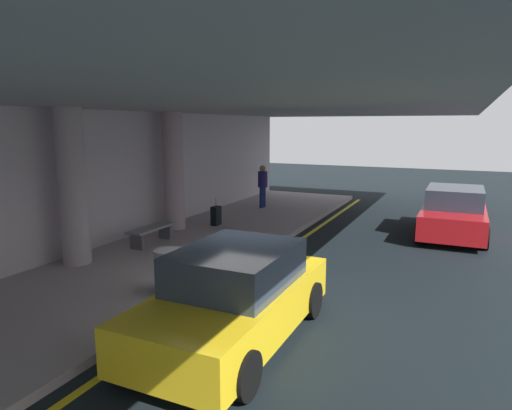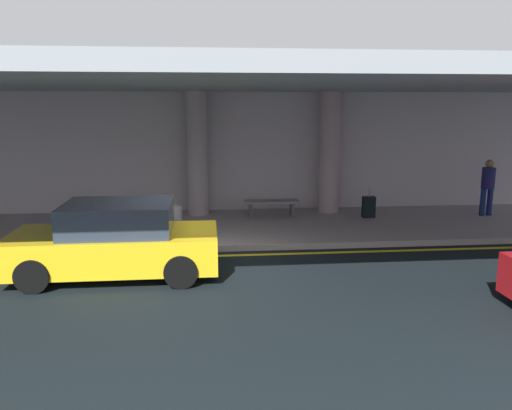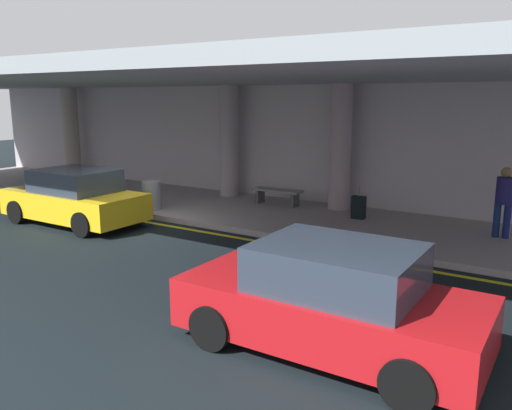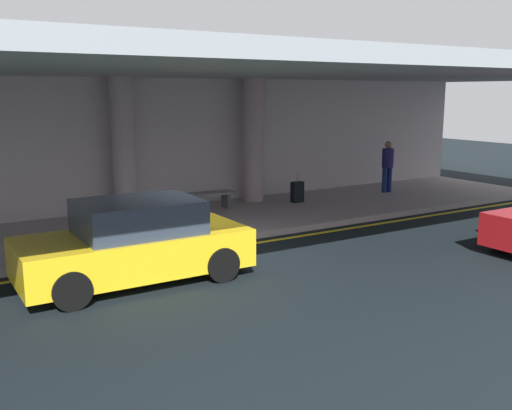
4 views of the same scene
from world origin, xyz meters
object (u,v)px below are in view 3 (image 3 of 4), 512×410
(car_yellow_taxi, at_px, (75,198))
(bench_metal, at_px, (277,193))
(support_column_left_mid, at_px, (229,141))
(support_column_center, at_px, (341,147))
(suitcase_upright_primary, at_px, (359,207))
(trash_bin_steel, at_px, (151,195))
(support_column_far_left, at_px, (71,133))
(traveler_with_luggage, at_px, (504,198))
(car_red, at_px, (331,301))

(car_yellow_taxi, xyz_separation_m, bench_metal, (3.74, 4.56, -0.21))
(support_column_left_mid, bearing_deg, bench_metal, -13.15)
(support_column_center, relative_size, suitcase_upright_primary, 4.06)
(trash_bin_steel, bearing_deg, support_column_far_left, 157.27)
(car_yellow_taxi, distance_m, suitcase_upright_primary, 7.76)
(bench_metal, bearing_deg, car_yellow_taxi, -129.37)
(support_column_left_mid, bearing_deg, traveler_with_luggage, -6.69)
(traveler_with_luggage, xyz_separation_m, trash_bin_steel, (-9.19, -2.08, -0.54))
(support_column_center, relative_size, car_red, 0.89)
(bench_metal, bearing_deg, support_column_far_left, 177.15)
(support_column_left_mid, height_order, car_yellow_taxi, support_column_left_mid)
(car_yellow_taxi, relative_size, trash_bin_steel, 4.82)
(car_red, xyz_separation_m, traveler_with_luggage, (1.19, 7.01, 0.40))
(car_yellow_taxi, bearing_deg, bench_metal, -133.51)
(support_column_center, bearing_deg, support_column_far_left, 180.00)
(trash_bin_steel, bearing_deg, suitcase_upright_primary, 21.05)
(support_column_far_left, xyz_separation_m, bench_metal, (10.17, -0.51, -1.47))
(support_column_left_mid, height_order, support_column_center, same)
(support_column_left_mid, bearing_deg, trash_bin_steel, -101.47)
(car_yellow_taxi, bearing_deg, suitcase_upright_primary, -151.91)
(support_column_left_mid, xyz_separation_m, support_column_center, (4.00, 0.00, 0.00))
(support_column_left_mid, xyz_separation_m, car_red, (7.38, -8.02, -1.26))
(traveler_with_luggage, height_order, suitcase_upright_primary, traveler_with_luggage)
(support_column_far_left, height_order, support_column_center, same)
(support_column_left_mid, bearing_deg, support_column_center, 0.00)
(support_column_far_left, height_order, support_column_left_mid, same)
(support_column_far_left, bearing_deg, traveler_with_luggage, -3.47)
(car_red, height_order, car_yellow_taxi, same)
(car_red, height_order, trash_bin_steel, car_red)
(support_column_left_mid, distance_m, suitcase_upright_primary, 5.29)
(traveler_with_luggage, bearing_deg, support_column_center, 177.83)
(support_column_far_left, relative_size, car_red, 0.89)
(support_column_left_mid, relative_size, bench_metal, 2.28)
(support_column_far_left, bearing_deg, support_column_center, 0.00)
(support_column_far_left, relative_size, trash_bin_steel, 4.29)
(traveler_with_luggage, bearing_deg, support_column_left_mid, -176.45)
(support_column_left_mid, bearing_deg, car_yellow_taxi, -107.28)
(support_column_center, height_order, trash_bin_steel, support_column_center)
(bench_metal, relative_size, trash_bin_steel, 1.88)
(suitcase_upright_primary, xyz_separation_m, bench_metal, (-2.82, 0.42, 0.04))
(support_column_left_mid, xyz_separation_m, bench_metal, (2.17, -0.51, -1.47))
(car_red, relative_size, bench_metal, 2.56)
(support_column_center, distance_m, car_yellow_taxi, 7.64)
(car_red, xyz_separation_m, car_yellow_taxi, (-8.95, 2.95, 0.00))
(car_yellow_taxi, bearing_deg, support_column_center, -141.88)
(support_column_far_left, height_order, traveler_with_luggage, support_column_far_left)
(support_column_far_left, relative_size, support_column_left_mid, 1.00)
(support_column_left_mid, height_order, car_red, support_column_left_mid)
(support_column_far_left, distance_m, trash_bin_steel, 8.12)
(support_column_center, bearing_deg, bench_metal, -164.58)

